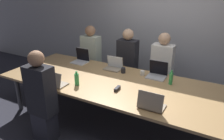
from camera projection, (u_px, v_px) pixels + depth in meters
name	position (u px, v px, depth m)	size (l,w,h in m)	color
ground_plane	(132.00, 125.00, 3.70)	(24.00, 24.00, 0.00)	#2D2D38
curtain_wall	(168.00, 26.00, 4.60)	(12.00, 0.06, 2.80)	#ADADB2
conference_table	(134.00, 88.00, 3.44)	(4.52, 1.44, 0.74)	tan
laptop_near_left	(54.00, 82.00, 3.41)	(0.35, 0.24, 0.24)	gray
person_near_left	(42.00, 99.00, 3.15)	(0.40, 0.24, 1.41)	#2D2D38
bottle_near_left	(77.00, 79.00, 3.43)	(0.07, 0.07, 0.23)	green
laptop_far_center	(157.00, 72.00, 3.74)	(0.32, 0.27, 0.28)	#B7B7BC
person_far_center	(162.00, 70.00, 4.19)	(0.40, 0.24, 1.41)	#2D2D38
cup_far_center	(142.00, 73.00, 3.82)	(0.08, 0.08, 0.08)	white
bottle_far_center	(171.00, 78.00, 3.45)	(0.06, 0.06, 0.24)	green
laptop_near_midright	(151.00, 104.00, 2.79)	(0.33, 0.24, 0.25)	gray
laptop_far_left	(81.00, 58.00, 4.44)	(0.31, 0.27, 0.28)	silver
person_far_left	(91.00, 58.00, 4.85)	(0.40, 0.24, 1.41)	#2D2D38
laptop_far_midleft	(114.00, 65.00, 4.09)	(0.32, 0.23, 0.23)	gray
person_far_midleft	(127.00, 64.00, 4.52)	(0.40, 0.24, 1.41)	#2D2D38
cup_far_midleft	(123.00, 70.00, 3.91)	(0.08, 0.08, 0.10)	#232328
stapler	(117.00, 89.00, 3.29)	(0.05, 0.15, 0.05)	black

